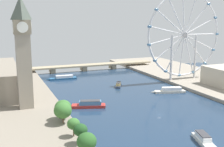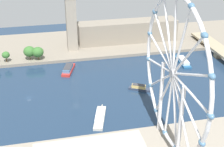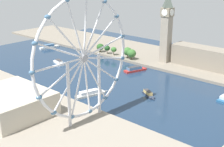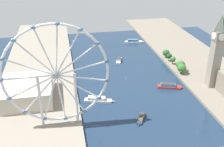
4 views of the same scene
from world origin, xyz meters
name	(u,v)px [view 1 (image 1 of 4)]	position (x,y,z in m)	size (l,w,h in m)	color
ground_plane	(159,115)	(0.00, 0.00, 0.00)	(387.97, 387.97, 0.00)	#1E334C
riverbank_left	(4,135)	(-108.98, 0.00, 1.50)	(90.00, 520.00, 3.00)	gray
clock_tower	(23,51)	(-90.73, 46.16, 46.55)	(13.02, 13.02, 83.76)	gray
parliament_block	(6,78)	(-102.65, 110.32, 14.81)	(22.00, 112.32, 23.63)	gray
tree_row_embankment	(69,118)	(-70.96, -11.16, 11.06)	(13.46, 66.36, 14.09)	#513823
ferris_wheel	(184,35)	(83.64, 87.07, 52.03)	(94.09, 3.20, 96.19)	silver
river_bridge	(84,66)	(0.00, 195.60, 6.24)	(199.97, 16.45, 8.03)	tan
tour_boat_0	(204,139)	(-2.42, -52.25, 2.14)	(12.19, 25.81, 5.38)	white
tour_boat_1	(170,90)	(43.31, 50.77, 2.23)	(34.47, 14.61, 5.39)	beige
tour_boat_2	(63,78)	(-38.18, 150.63, 1.89)	(36.89, 9.99, 4.54)	#235684
tour_boat_3	(89,104)	(-43.30, 36.63, 2.38)	(31.46, 15.73, 5.72)	#B22D28
tour_boat_4	(118,85)	(6.95, 92.03, 2.05)	(13.39, 20.84, 5.02)	#2D384C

